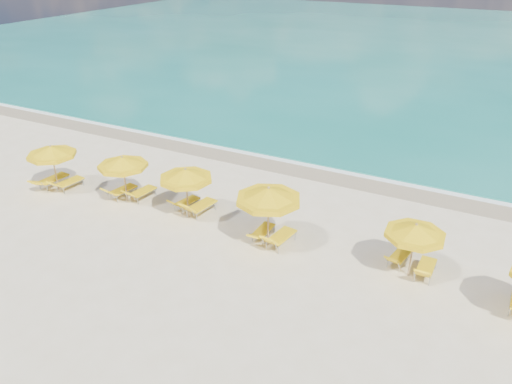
% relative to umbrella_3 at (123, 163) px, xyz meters
% --- Properties ---
extents(ground_plane, '(120.00, 120.00, 0.00)m').
position_rel_umbrella_3_xyz_m(ground_plane, '(6.00, 0.00, -1.95)').
color(ground_plane, beige).
extents(ocean, '(120.00, 80.00, 0.30)m').
position_rel_umbrella_3_xyz_m(ocean, '(6.00, 48.00, -1.95)').
color(ocean, '#136D60').
rests_on(ocean, ground).
extents(wet_sand_band, '(120.00, 2.60, 0.01)m').
position_rel_umbrella_3_xyz_m(wet_sand_band, '(6.00, 7.40, -1.95)').
color(wet_sand_band, tan).
rests_on(wet_sand_band, ground).
extents(foam_line, '(120.00, 1.20, 0.03)m').
position_rel_umbrella_3_xyz_m(foam_line, '(6.00, 8.20, -1.95)').
color(foam_line, white).
rests_on(foam_line, ground).
extents(whitecap_near, '(14.00, 0.36, 0.05)m').
position_rel_umbrella_3_xyz_m(whitecap_near, '(0.00, 17.00, -1.95)').
color(whitecap_near, white).
rests_on(whitecap_near, ground).
extents(whitecap_far, '(18.00, 0.30, 0.05)m').
position_rel_umbrella_3_xyz_m(whitecap_far, '(14.00, 24.00, -1.95)').
color(whitecap_far, white).
rests_on(whitecap_far, ground).
extents(umbrella_2, '(2.76, 2.76, 2.32)m').
position_rel_umbrella_3_xyz_m(umbrella_2, '(-3.84, -0.57, 0.02)').
color(umbrella_2, tan).
rests_on(umbrella_2, ground).
extents(umbrella_3, '(2.47, 2.47, 2.29)m').
position_rel_umbrella_3_xyz_m(umbrella_3, '(0.00, 0.00, 0.00)').
color(umbrella_3, tan).
rests_on(umbrella_3, ground).
extents(umbrella_4, '(2.79, 2.79, 2.34)m').
position_rel_umbrella_3_xyz_m(umbrella_4, '(3.36, 0.11, 0.04)').
color(umbrella_4, tan).
rests_on(umbrella_4, ground).
extents(umbrella_5, '(2.60, 2.60, 2.60)m').
position_rel_umbrella_3_xyz_m(umbrella_5, '(7.50, -0.34, 0.26)').
color(umbrella_5, tan).
rests_on(umbrella_5, ground).
extents(umbrella_6, '(2.75, 2.75, 2.18)m').
position_rel_umbrella_3_xyz_m(umbrella_6, '(12.93, 0.18, -0.09)').
color(umbrella_6, tan).
rests_on(umbrella_6, ground).
extents(lounger_2_left, '(0.77, 2.01, 0.73)m').
position_rel_umbrella_3_xyz_m(lounger_2_left, '(-4.33, -0.42, -1.72)').
color(lounger_2_left, '#A5A8AD').
rests_on(lounger_2_left, ground).
extents(lounger_2_right, '(0.76, 1.82, 0.75)m').
position_rel_umbrella_3_xyz_m(lounger_2_right, '(-3.40, -0.26, -1.74)').
color(lounger_2_right, '#A5A8AD').
rests_on(lounger_2_right, ground).
extents(lounger_3_left, '(0.84, 1.81, 0.81)m').
position_rel_umbrella_3_xyz_m(lounger_3_left, '(-0.49, 0.25, -1.74)').
color(lounger_3_left, '#A5A8AD').
rests_on(lounger_3_left, ground).
extents(lounger_3_right, '(0.78, 1.79, 0.80)m').
position_rel_umbrella_3_xyz_m(lounger_3_right, '(0.46, 0.54, -1.74)').
color(lounger_3_right, '#A5A8AD').
rests_on(lounger_3_right, ground).
extents(lounger_4_left, '(0.84, 1.67, 0.74)m').
position_rel_umbrella_3_xyz_m(lounger_4_left, '(2.86, 0.69, -1.75)').
color(lounger_4_left, '#A5A8AD').
rests_on(lounger_4_left, ground).
extents(lounger_4_right, '(0.91, 1.96, 0.94)m').
position_rel_umbrella_3_xyz_m(lounger_4_right, '(3.73, 0.56, -1.71)').
color(lounger_4_right, '#A5A8AD').
rests_on(lounger_4_right, ground).
extents(lounger_5_left, '(0.56, 1.66, 0.61)m').
position_rel_umbrella_3_xyz_m(lounger_5_left, '(7.07, 0.07, -1.76)').
color(lounger_5_left, '#A5A8AD').
rests_on(lounger_5_left, ground).
extents(lounger_5_right, '(0.87, 1.91, 0.90)m').
position_rel_umbrella_3_xyz_m(lounger_5_right, '(7.96, -0.14, -1.72)').
color(lounger_5_right, '#A5A8AD').
rests_on(lounger_5_right, ground).
extents(lounger_6_left, '(0.81, 1.65, 0.74)m').
position_rel_umbrella_3_xyz_m(lounger_6_left, '(12.44, 0.76, -1.76)').
color(lounger_6_left, '#A5A8AD').
rests_on(lounger_6_left, ground).
extents(lounger_6_right, '(0.61, 1.68, 0.81)m').
position_rel_umbrella_3_xyz_m(lounger_6_right, '(13.46, 0.42, -1.74)').
color(lounger_6_right, '#A5A8AD').
rests_on(lounger_6_right, ground).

